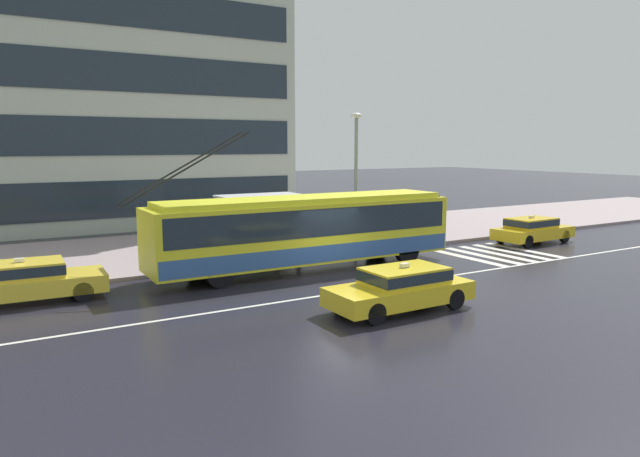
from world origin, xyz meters
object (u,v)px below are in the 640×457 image
street_lamp (356,168)px  trolleybus (306,230)px  taxi_oncoming_near (401,286)px  taxi_ahead_of_bus (532,229)px  pedestrian_approaching_curb (300,213)px  pedestrian_at_shelter (277,233)px  taxi_queued_behind_bus (25,280)px  bus_shelter (257,210)px

street_lamp → trolleybus: bearing=-146.8°
trolleybus → taxi_oncoming_near: size_ratio=2.94×
trolleybus → street_lamp: street_lamp is taller
trolleybus → taxi_ahead_of_bus: 12.77m
pedestrian_approaching_curb → pedestrian_at_shelter: bearing=-154.4°
taxi_oncoming_near → pedestrian_at_shelter: pedestrian_at_shelter is taller
taxi_queued_behind_bus → street_lamp: street_lamp is taller
taxi_ahead_of_bus → taxi_queued_behind_bus: bearing=178.3°
taxi_oncoming_near → pedestrian_approaching_curb: (1.92, 9.76, 1.09)m
pedestrian_at_shelter → pedestrian_approaching_curb: size_ratio=0.79×
trolleybus → pedestrian_approaching_curb: trolleybus is taller
taxi_ahead_of_bus → pedestrian_at_shelter: size_ratio=2.70×
taxi_queued_behind_bus → pedestrian_approaching_curb: pedestrian_approaching_curb is taller
pedestrian_approaching_curb → bus_shelter: bearing=-174.7°
bus_shelter → pedestrian_approaching_curb: bearing=5.3°
pedestrian_at_shelter → street_lamp: 4.92m
pedestrian_approaching_curb → street_lamp: size_ratio=0.34×
taxi_ahead_of_bus → taxi_oncoming_near: 14.34m
taxi_queued_behind_bus → trolleybus: bearing=-2.1°
taxi_ahead_of_bus → pedestrian_at_shelter: pedestrian_at_shelter is taller
trolleybus → street_lamp: size_ratio=2.13×
trolleybus → bus_shelter: size_ratio=3.70×
taxi_ahead_of_bus → street_lamp: 9.61m
bus_shelter → pedestrian_at_shelter: bearing=-38.2°
trolleybus → taxi_ahead_of_bus: size_ratio=2.99×
taxi_queued_behind_bus → taxi_ahead_of_bus: bearing=-1.7°
taxi_queued_behind_bus → pedestrian_approaching_curb: 11.90m
taxi_queued_behind_bus → pedestrian_approaching_curb: (11.44, 3.10, 1.09)m
trolleybus → taxi_ahead_of_bus: trolleybus is taller
pedestrian_approaching_curb → street_lamp: street_lamp is taller
taxi_queued_behind_bus → pedestrian_approaching_curb: size_ratio=2.24×
trolleybus → taxi_oncoming_near: (-0.30, -6.30, -0.88)m
trolleybus → pedestrian_at_shelter: bearing=88.2°
trolleybus → street_lamp: 5.47m
street_lamp → pedestrian_approaching_curb: bearing=164.1°
trolleybus → taxi_queued_behind_bus: (-9.82, 0.36, -0.88)m
trolleybus → bus_shelter: trolleybus is taller
taxi_queued_behind_bus → pedestrian_at_shelter: 10.19m
pedestrian_at_shelter → street_lamp: (4.09, 0.00, 2.73)m
bus_shelter → trolleybus: bearing=-79.8°
trolleybus → pedestrian_approaching_curb: size_ratio=6.36×
taxi_queued_behind_bus → bus_shelter: bearing=17.4°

